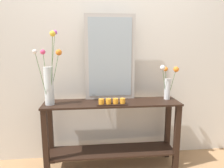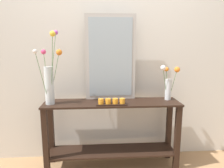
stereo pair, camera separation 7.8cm
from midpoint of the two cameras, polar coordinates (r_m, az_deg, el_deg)
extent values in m
cube|color=#A87F56|center=(2.60, -0.92, -21.66)|extent=(7.00, 6.00, 0.02)
cube|color=silver|center=(2.49, -1.62, 10.03)|extent=(6.40, 0.08, 2.70)
cube|color=black|center=(2.28, -0.98, -5.20)|extent=(1.48, 0.35, 0.02)
cube|color=black|center=(2.50, -0.93, -17.89)|extent=(1.42, 0.31, 0.02)
cube|color=black|center=(2.34, -18.71, -15.41)|extent=(0.06, 0.06, 0.74)
cube|color=black|center=(2.45, 16.48, -14.05)|extent=(0.06, 0.06, 0.74)
cube|color=black|center=(2.58, -17.35, -12.76)|extent=(0.06, 0.06, 0.74)
cube|color=black|center=(2.68, 14.21, -11.68)|extent=(0.06, 0.06, 0.74)
cube|color=#B7B2AD|center=(2.34, -1.48, 7.25)|extent=(0.56, 0.03, 0.95)
cube|color=#9EADB7|center=(2.33, -1.46, 7.23)|extent=(0.48, 0.00, 0.87)
cylinder|color=silver|center=(2.25, -17.87, -0.52)|extent=(0.10, 0.10, 0.40)
cylinder|color=#4C753D|center=(2.17, -19.65, 1.38)|extent=(0.08, 0.11, 0.53)
sphere|color=silver|center=(2.11, -21.47, 8.29)|extent=(0.04, 0.04, 0.04)
cylinder|color=#4C753D|center=(2.24, -16.59, 1.65)|extent=(0.12, 0.04, 0.52)
sphere|color=orange|center=(2.22, -15.40, 8.37)|extent=(0.06, 0.06, 0.06)
cylinder|color=#4C753D|center=(2.17, -17.16, 3.74)|extent=(0.06, 0.07, 0.70)
sphere|color=yellow|center=(2.12, -17.05, 13.10)|extent=(0.06, 0.06, 0.06)
cylinder|color=#4C753D|center=(2.25, -18.52, 1.64)|extent=(0.06, 0.07, 0.52)
sphere|color=#EA4275|center=(2.26, -19.41, 8.31)|extent=(0.05, 0.05, 0.05)
cylinder|color=#4C753D|center=(2.29, -17.12, 4.41)|extent=(0.08, 0.14, 0.73)
sphere|color=#B24CB7|center=(2.34, -16.32, 13.46)|extent=(0.05, 0.05, 0.05)
cylinder|color=silver|center=(2.44, 14.05, -1.35)|extent=(0.07, 0.07, 0.24)
cylinder|color=#4C753D|center=(2.44, 13.69, 0.21)|extent=(0.02, 0.01, 0.33)
sphere|color=orange|center=(2.42, 13.61, 4.03)|extent=(0.05, 0.05, 0.05)
cylinder|color=#4C753D|center=(2.43, 15.30, 0.08)|extent=(0.07, 0.02, 0.33)
sphere|color=orange|center=(2.41, 16.32, 3.89)|extent=(0.06, 0.06, 0.06)
cylinder|color=#4C753D|center=(2.39, 13.26, 0.30)|extent=(0.08, 0.07, 0.35)
sphere|color=silver|center=(2.32, 12.77, 4.41)|extent=(0.06, 0.06, 0.06)
cube|color=black|center=(2.17, -1.03, -5.58)|extent=(0.32, 0.09, 0.01)
cylinder|color=orange|center=(2.16, -3.98, -4.80)|extent=(0.06, 0.06, 0.05)
cylinder|color=orange|center=(2.16, -2.01, -4.75)|extent=(0.06, 0.06, 0.05)
cylinder|color=orange|center=(2.17, -0.05, -4.70)|extent=(0.06, 0.06, 0.05)
cylinder|color=orange|center=(2.17, 1.89, -4.65)|extent=(0.06, 0.06, 0.05)
camera|label=1|loc=(0.04, -91.00, -0.19)|focal=33.30mm
camera|label=2|loc=(0.04, 89.00, 0.19)|focal=33.30mm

